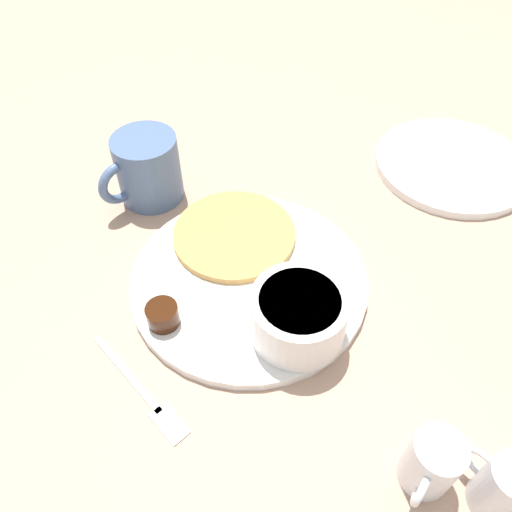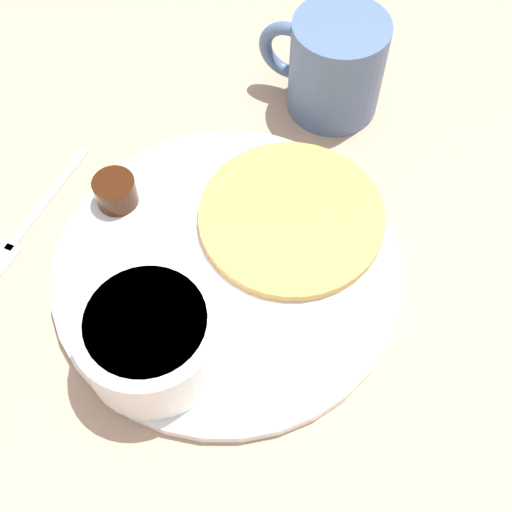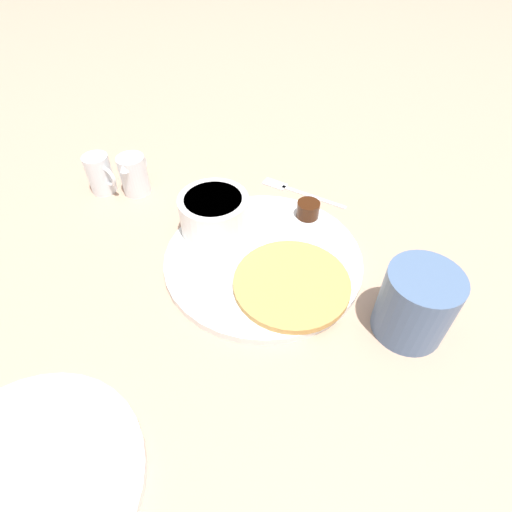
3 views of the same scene
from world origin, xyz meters
TOP-DOWN VIEW (x-y plane):
  - ground_plane at (0.00, 0.00)m, footprint 4.00×4.00m
  - plate at (0.00, 0.00)m, footprint 0.28×0.28m
  - pancake_stack at (0.06, 0.02)m, footprint 0.15×0.15m
  - bowl at (-0.07, -0.06)m, footprint 0.10×0.10m
  - syrup_cup at (-0.07, 0.08)m, footprint 0.03×0.03m
  - butter_ramekin at (-0.09, -0.05)m, footprint 0.05×0.05m
  - coffee_mug at (0.14, 0.15)m, footprint 0.10×0.10m
  - creamer_pitcher_near at (-0.20, -0.18)m, footprint 0.06×0.04m
  - creamer_pitcher_far at (-0.22, -0.23)m, footprint 0.05×0.05m
  - fork at (-0.15, 0.09)m, footprint 0.11×0.12m
  - far_plate at (0.24, -0.27)m, footprint 0.22×0.22m

SIDE VIEW (x-z plane):
  - ground_plane at x=0.00m, z-range 0.00..0.00m
  - fork at x=-0.15m, z-range 0.00..0.00m
  - plate at x=0.00m, z-range 0.00..0.01m
  - far_plate at x=0.24m, z-range 0.00..0.01m
  - pancake_stack at x=0.06m, z-range 0.01..0.02m
  - syrup_cup at x=-0.07m, z-range 0.01..0.04m
  - butter_ramekin at x=-0.09m, z-range 0.01..0.05m
  - creamer_pitcher_far at x=-0.22m, z-range 0.00..0.07m
  - creamer_pitcher_near at x=-0.20m, z-range 0.00..0.07m
  - bowl at x=-0.07m, z-range 0.01..0.07m
  - coffee_mug at x=0.14m, z-range 0.00..0.09m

